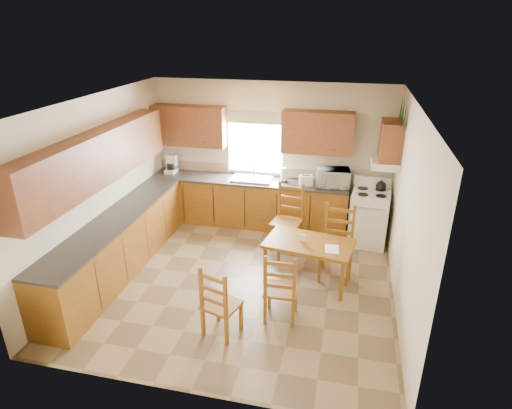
% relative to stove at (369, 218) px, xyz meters
% --- Properties ---
extents(floor, '(4.50, 4.50, 0.00)m').
position_rel_stove_xyz_m(floor, '(-1.88, -1.68, -0.47)').
color(floor, olive).
rests_on(floor, ground).
extents(ceiling, '(4.50, 4.50, 0.00)m').
position_rel_stove_xyz_m(ceiling, '(-1.88, -1.68, 2.23)').
color(ceiling, brown).
rests_on(ceiling, floor).
extents(wall_left, '(4.50, 4.50, 0.00)m').
position_rel_stove_xyz_m(wall_left, '(-4.13, -1.68, 0.88)').
color(wall_left, beige).
rests_on(wall_left, floor).
extents(wall_right, '(4.50, 4.50, 0.00)m').
position_rel_stove_xyz_m(wall_right, '(0.37, -1.68, 0.88)').
color(wall_right, beige).
rests_on(wall_right, floor).
extents(wall_back, '(4.50, 4.50, 0.00)m').
position_rel_stove_xyz_m(wall_back, '(-1.88, 0.57, 0.88)').
color(wall_back, beige).
rests_on(wall_back, floor).
extents(wall_front, '(4.50, 4.50, 0.00)m').
position_rel_stove_xyz_m(wall_front, '(-1.88, -3.93, 0.88)').
color(wall_front, beige).
rests_on(wall_front, floor).
extents(lower_cab_back, '(3.75, 0.60, 0.88)m').
position_rel_stove_xyz_m(lower_cab_back, '(-2.25, 0.27, -0.03)').
color(lower_cab_back, brown).
rests_on(lower_cab_back, floor).
extents(lower_cab_left, '(0.60, 3.60, 0.88)m').
position_rel_stove_xyz_m(lower_cab_left, '(-3.83, -1.83, -0.03)').
color(lower_cab_left, brown).
rests_on(lower_cab_left, floor).
extents(counter_back, '(3.75, 0.63, 0.04)m').
position_rel_stove_xyz_m(counter_back, '(-2.25, 0.27, 0.43)').
color(counter_back, '#35322F').
rests_on(counter_back, lower_cab_back).
extents(counter_left, '(0.63, 3.60, 0.04)m').
position_rel_stove_xyz_m(counter_left, '(-3.83, -1.83, 0.43)').
color(counter_left, '#35322F').
rests_on(counter_left, lower_cab_left).
extents(backsplash, '(3.75, 0.01, 0.18)m').
position_rel_stove_xyz_m(backsplash, '(-2.25, 0.56, 0.54)').
color(backsplash, tan).
rests_on(backsplash, counter_back).
extents(upper_cab_back_left, '(1.41, 0.33, 0.75)m').
position_rel_stove_xyz_m(upper_cab_back_left, '(-3.43, 0.41, 1.38)').
color(upper_cab_back_left, brown).
rests_on(upper_cab_back_left, wall_back).
extents(upper_cab_back_right, '(1.25, 0.33, 0.75)m').
position_rel_stove_xyz_m(upper_cab_back_right, '(-1.02, 0.41, 1.38)').
color(upper_cab_back_right, brown).
rests_on(upper_cab_back_right, wall_back).
extents(upper_cab_left, '(0.33, 3.60, 0.75)m').
position_rel_stove_xyz_m(upper_cab_left, '(-3.96, -1.83, 1.38)').
color(upper_cab_left, brown).
rests_on(upper_cab_left, wall_left).
extents(upper_cab_stove, '(0.33, 0.62, 0.62)m').
position_rel_stove_xyz_m(upper_cab_stove, '(0.20, -0.03, 1.43)').
color(upper_cab_stove, brown).
rests_on(upper_cab_stove, wall_right).
extents(range_hood, '(0.44, 0.62, 0.12)m').
position_rel_stove_xyz_m(range_hood, '(0.15, -0.03, 1.05)').
color(range_hood, silver).
rests_on(range_hood, wall_right).
extents(window_frame, '(1.13, 0.02, 1.18)m').
position_rel_stove_xyz_m(window_frame, '(-2.18, 0.54, 1.08)').
color(window_frame, silver).
rests_on(window_frame, wall_back).
extents(window_pane, '(1.05, 0.01, 1.10)m').
position_rel_stove_xyz_m(window_pane, '(-2.18, 0.54, 1.08)').
color(window_pane, white).
rests_on(window_pane, wall_back).
extents(window_valance, '(1.19, 0.01, 0.24)m').
position_rel_stove_xyz_m(window_valance, '(-2.18, 0.51, 1.58)').
color(window_valance, '#4E6C3B').
rests_on(window_valance, wall_back).
extents(sink_basin, '(0.75, 0.45, 0.04)m').
position_rel_stove_xyz_m(sink_basin, '(-2.18, 0.27, 0.47)').
color(sink_basin, silver).
rests_on(sink_basin, counter_back).
extents(pine_decal_a, '(0.22, 0.22, 0.36)m').
position_rel_stove_xyz_m(pine_decal_a, '(0.33, -0.35, 1.91)').
color(pine_decal_a, '#153A1D').
rests_on(pine_decal_a, wall_right).
extents(pine_decal_b, '(0.22, 0.22, 0.36)m').
position_rel_stove_xyz_m(pine_decal_b, '(0.33, -0.03, 1.95)').
color(pine_decal_b, '#153A1D').
rests_on(pine_decal_b, wall_right).
extents(pine_decal_c, '(0.22, 0.22, 0.36)m').
position_rel_stove_xyz_m(pine_decal_c, '(0.33, 0.29, 1.91)').
color(pine_decal_c, '#153A1D').
rests_on(pine_decal_c, wall_right).
extents(stove, '(0.70, 0.71, 0.95)m').
position_rel_stove_xyz_m(stove, '(0.00, 0.00, 0.00)').
color(stove, silver).
rests_on(stove, floor).
extents(coffeemaker, '(0.24, 0.28, 0.36)m').
position_rel_stove_xyz_m(coffeemaker, '(-3.82, 0.31, 0.62)').
color(coffeemaker, silver).
rests_on(coffeemaker, counter_back).
extents(paper_towel, '(0.13, 0.13, 0.26)m').
position_rel_stove_xyz_m(paper_towel, '(-1.59, 0.32, 0.58)').
color(paper_towel, white).
rests_on(paper_towel, counter_back).
extents(toaster, '(0.26, 0.21, 0.19)m').
position_rel_stove_xyz_m(toaster, '(-1.16, 0.20, 0.54)').
color(toaster, silver).
rests_on(toaster, counter_back).
extents(microwave, '(0.58, 0.45, 0.32)m').
position_rel_stove_xyz_m(microwave, '(-0.69, 0.27, 0.61)').
color(microwave, silver).
rests_on(microwave, counter_back).
extents(dining_table, '(1.37, 0.92, 0.68)m').
position_rel_stove_xyz_m(dining_table, '(-0.90, -1.50, -0.13)').
color(dining_table, brown).
rests_on(dining_table, floor).
extents(chair_near_left, '(0.51, 0.50, 0.98)m').
position_rel_stove_xyz_m(chair_near_left, '(-1.82, -2.91, 0.02)').
color(chair_near_left, brown).
rests_on(chair_near_left, floor).
extents(chair_near_right, '(0.44, 0.42, 1.01)m').
position_rel_stove_xyz_m(chair_near_right, '(-1.15, -2.44, 0.03)').
color(chair_near_right, brown).
rests_on(chair_near_right, floor).
extents(chair_far_left, '(0.55, 0.53, 1.14)m').
position_rel_stove_xyz_m(chair_far_left, '(-1.38, -0.53, 0.10)').
color(chair_far_left, brown).
rests_on(chair_far_left, floor).
extents(chair_far_right, '(0.50, 0.48, 1.13)m').
position_rel_stove_xyz_m(chair_far_right, '(-0.50, -1.27, 0.09)').
color(chair_far_right, brown).
rests_on(chair_far_right, floor).
extents(table_paper, '(0.21, 0.27, 0.00)m').
position_rel_stove_xyz_m(table_paper, '(-0.56, -1.64, 0.21)').
color(table_paper, white).
rests_on(table_paper, dining_table).
extents(table_card, '(0.09, 0.02, 0.12)m').
position_rel_stove_xyz_m(table_card, '(-1.00, -1.50, 0.27)').
color(table_card, white).
rests_on(table_card, dining_table).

